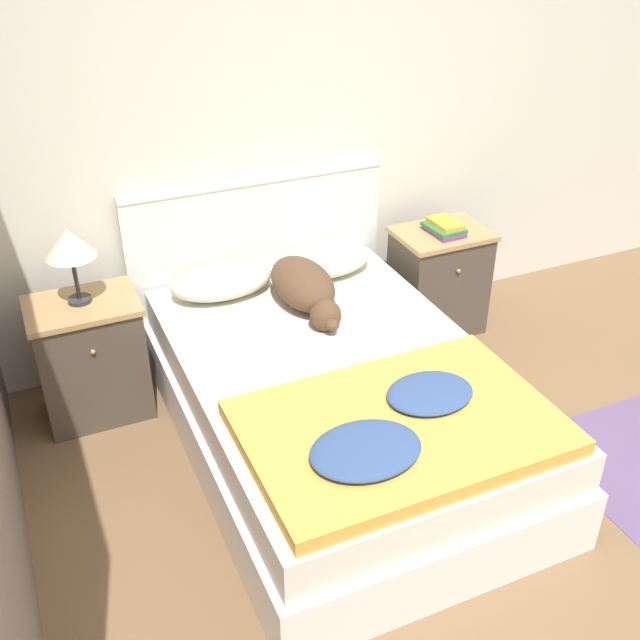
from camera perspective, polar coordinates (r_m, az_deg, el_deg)
name	(u,v)px	position (r m, az deg, el deg)	size (l,w,h in m)	color
ground_plane	(485,595)	(3.10, 12.47, -19.79)	(16.00, 16.00, 0.00)	brown
wall_back	(274,117)	(4.00, -3.51, 15.16)	(9.00, 0.06, 2.55)	silver
bed	(338,405)	(3.50, 1.36, -6.46)	(1.37, 2.03, 0.49)	white
headboard	(259,259)	(4.17, -4.68, 4.66)	(1.45, 0.06, 1.00)	white
nightstand_left	(91,359)	(3.84, -17.03, -2.82)	(0.52, 0.39, 0.63)	#4C4238
nightstand_right	(438,281)	(4.42, 9.00, 2.97)	(0.52, 0.39, 0.63)	#4C4238
pillow_left	(221,280)	(3.87, -7.52, 3.01)	(0.54, 0.33, 0.16)	beige
pillow_right	(324,260)	(4.05, 0.28, 4.60)	(0.54, 0.33, 0.16)	beige
quilt	(398,427)	(2.93, 5.99, -8.09)	(1.21, 0.82, 0.12)	gold
dog	(305,287)	(3.74, -1.16, 2.56)	(0.28, 0.71, 0.21)	brown
book_stack	(444,227)	(4.25, 9.46, 6.97)	(0.18, 0.23, 0.07)	#703D7F
table_lamp	(69,245)	(3.56, -18.55, 5.43)	(0.23, 0.23, 0.37)	#2D2D33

